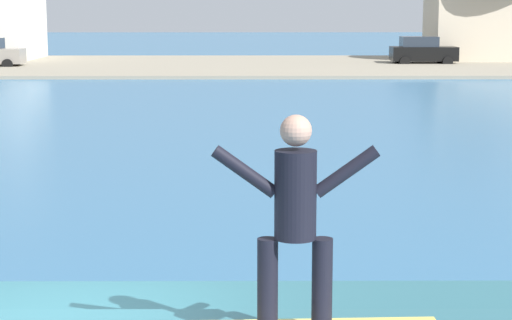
# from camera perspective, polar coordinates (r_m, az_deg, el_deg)

# --- Properties ---
(surfer) EXTENTS (1.27, 0.32, 1.69)m
(surfer) POSITION_cam_1_polar(r_m,az_deg,el_deg) (7.01, 2.44, -3.26)
(surfer) COLOR black
(surfer) RESTS_ON surfboard
(shoreline_bank) EXTENTS (120.00, 20.53, 0.18)m
(shoreline_bank) POSITION_cam_1_polar(r_m,az_deg,el_deg) (58.54, -1.97, 5.85)
(shoreline_bank) COLOR gray
(shoreline_bank) RESTS_ON ground_plane
(car_far_shore) EXTENTS (4.16, 2.18, 1.86)m
(car_far_shore) POSITION_cam_1_polar(r_m,az_deg,el_deg) (60.36, 10.22, 6.63)
(car_far_shore) COLOR black
(car_far_shore) RESTS_ON ground_plane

